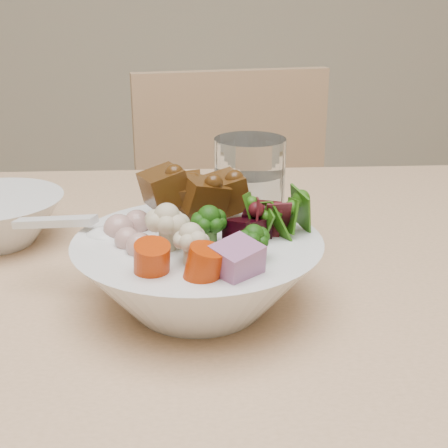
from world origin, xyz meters
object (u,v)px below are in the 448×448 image
object	(u,v)px
chair_far	(245,269)
water_glass	(249,202)
dining_table	(383,395)
food_bowl	(200,267)

from	to	relation	value
chair_far	water_glass	size ratio (longest dim) A/B	7.25
dining_table	chair_far	distance (m)	0.73
water_glass	dining_table	bearing A→B (deg)	-51.55
dining_table	food_bowl	distance (m)	0.20
food_bowl	water_glass	xyz separation A→B (m)	(0.05, 0.11, 0.02)
dining_table	water_glass	world-z (taller)	water_glass
dining_table	water_glass	xyz separation A→B (m)	(-0.11, 0.14, 0.13)
dining_table	water_glass	distance (m)	0.22
dining_table	food_bowl	xyz separation A→B (m)	(-0.16, 0.03, 0.11)
dining_table	chair_far	size ratio (longest dim) A/B	1.89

